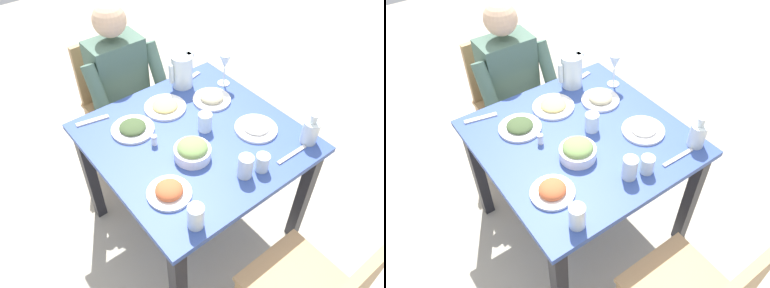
# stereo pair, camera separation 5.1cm
# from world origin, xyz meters

# --- Properties ---
(ground_plane) EXTENTS (8.00, 8.00, 0.00)m
(ground_plane) POSITION_xyz_m (0.00, 0.00, 0.00)
(ground_plane) COLOR #B7AD99
(dining_table) EXTENTS (0.97, 0.97, 0.75)m
(dining_table) POSITION_xyz_m (0.00, 0.00, 0.63)
(dining_table) COLOR #334C99
(dining_table) RESTS_ON ground_plane
(chair_near) EXTENTS (0.40, 0.40, 0.88)m
(chair_near) POSITION_xyz_m (0.01, -0.85, 0.50)
(chair_near) COLOR tan
(chair_near) RESTS_ON ground_plane
(diner_near) EXTENTS (0.48, 0.53, 1.17)m
(diner_near) POSITION_xyz_m (0.01, -0.65, 0.64)
(diner_near) COLOR #4C6B5B
(diner_near) RESTS_ON ground_plane
(water_pitcher) EXTENTS (0.16, 0.12, 0.19)m
(water_pitcher) POSITION_xyz_m (-0.21, -0.38, 0.85)
(water_pitcher) COLOR silver
(water_pitcher) RESTS_ON dining_table
(salad_bowl) EXTENTS (0.17, 0.17, 0.09)m
(salad_bowl) POSITION_xyz_m (0.10, 0.11, 0.79)
(salad_bowl) COLOR white
(salad_bowl) RESTS_ON dining_table
(plate_dolmas) EXTENTS (0.22, 0.22, 0.04)m
(plate_dolmas) POSITION_xyz_m (0.22, -0.22, 0.76)
(plate_dolmas) COLOR white
(plate_dolmas) RESTS_ON dining_table
(plate_fries) EXTENTS (0.22, 0.22, 0.04)m
(plate_fries) POSITION_xyz_m (-0.01, -0.27, 0.76)
(plate_fries) COLOR white
(plate_fries) RESTS_ON dining_table
(plate_yoghurt) EXTENTS (0.22, 0.22, 0.04)m
(plate_yoghurt) POSITION_xyz_m (-0.27, 0.15, 0.76)
(plate_yoghurt) COLOR white
(plate_yoghurt) RESTS_ON dining_table
(plate_beans) EXTENTS (0.21, 0.21, 0.05)m
(plate_beans) POSITION_xyz_m (-0.25, -0.17, 0.77)
(plate_beans) COLOR white
(plate_beans) RESTS_ON dining_table
(plate_rice_curry) EXTENTS (0.19, 0.19, 0.06)m
(plate_rice_curry) POSITION_xyz_m (0.31, 0.22, 0.77)
(plate_rice_curry) COLOR white
(plate_rice_curry) RESTS_ON dining_table
(water_glass_center) EXTENTS (0.07, 0.07, 0.11)m
(water_glass_center) POSITION_xyz_m (0.32, 0.41, 0.81)
(water_glass_center) COLOR silver
(water_glass_center) RESTS_ON dining_table
(water_glass_near_right) EXTENTS (0.06, 0.06, 0.09)m
(water_glass_near_right) POSITION_xyz_m (-0.10, 0.36, 0.79)
(water_glass_near_right) COLOR silver
(water_glass_near_right) RESTS_ON dining_table
(water_glass_far_right) EXTENTS (0.07, 0.07, 0.10)m
(water_glass_far_right) POSITION_xyz_m (-0.07, -0.01, 0.80)
(water_glass_far_right) COLOR silver
(water_glass_far_right) RESTS_ON dining_table
(water_glass_far_left) EXTENTS (0.07, 0.07, 0.11)m
(water_glass_far_left) POSITION_xyz_m (-0.02, 0.34, 0.81)
(water_glass_far_left) COLOR silver
(water_glass_far_left) RESTS_ON dining_table
(wine_glass) EXTENTS (0.08, 0.08, 0.20)m
(wine_glass) POSITION_xyz_m (-0.41, -0.25, 0.89)
(wine_glass) COLOR silver
(wine_glass) RESTS_ON dining_table
(oil_carafe) EXTENTS (0.08, 0.08, 0.16)m
(oil_carafe) POSITION_xyz_m (-0.41, 0.37, 0.81)
(oil_carafe) COLOR silver
(oil_carafe) RESTS_ON dining_table
(salt_shaker) EXTENTS (0.03, 0.03, 0.05)m
(salt_shaker) POSITION_xyz_m (0.19, -0.07, 0.78)
(salt_shaker) COLOR white
(salt_shaker) RESTS_ON dining_table
(fork_near) EXTENTS (0.17, 0.06, 0.01)m
(fork_near) POSITION_xyz_m (0.35, -0.41, 0.75)
(fork_near) COLOR silver
(fork_near) RESTS_ON dining_table
(knife_near) EXTENTS (0.19, 0.02, 0.01)m
(knife_near) POSITION_xyz_m (-0.28, 0.39, 0.75)
(knife_near) COLOR silver
(knife_near) RESTS_ON dining_table
(fork_far) EXTENTS (0.17, 0.06, 0.01)m
(fork_far) POSITION_xyz_m (-0.28, -0.40, 0.75)
(fork_far) COLOR silver
(fork_far) RESTS_ON dining_table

